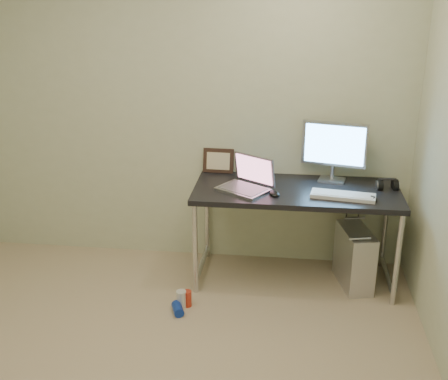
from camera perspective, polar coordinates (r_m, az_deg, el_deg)
wall_back at (r=4.43m, az=-3.70°, el=8.18°), size 3.50×0.02×2.50m
desk at (r=4.21m, az=7.35°, el=-0.93°), size 1.52×0.66×0.75m
tower_computer at (r=4.39m, az=13.10°, el=-6.67°), size 0.29×0.47×0.48m
cable_a at (r=4.60m, az=12.28°, el=-2.95°), size 0.01×0.16×0.69m
cable_b at (r=4.60m, az=13.40°, el=-3.32°), size 0.02×0.11×0.71m
can_red at (r=4.10m, az=-3.77°, el=-10.94°), size 0.09×0.09×0.12m
can_white at (r=4.09m, az=-4.36°, el=-10.99°), size 0.07×0.07×0.13m
can_blue at (r=4.04m, az=-4.73°, el=-11.95°), size 0.11×0.14×0.07m
laptop at (r=4.13m, az=2.39°, el=0.86°), size 0.45×0.43×0.24m
monitor at (r=4.32m, az=11.12°, el=4.31°), size 0.48×0.18×0.46m
keyboard at (r=4.07m, az=11.99°, el=-0.57°), size 0.47×0.21×0.03m
mouse_right at (r=4.06m, az=14.79°, el=-0.76°), size 0.09×0.13×0.04m
mouse_left at (r=4.04m, az=5.14°, el=-0.26°), size 0.10×0.13×0.04m
headphones at (r=4.31m, az=16.25°, el=0.46°), size 0.16×0.10×0.10m
picture_frame at (r=4.47m, az=-0.58°, el=3.00°), size 0.25×0.08×0.20m
webcam at (r=4.41m, az=2.08°, el=2.58°), size 0.04×0.03×0.12m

